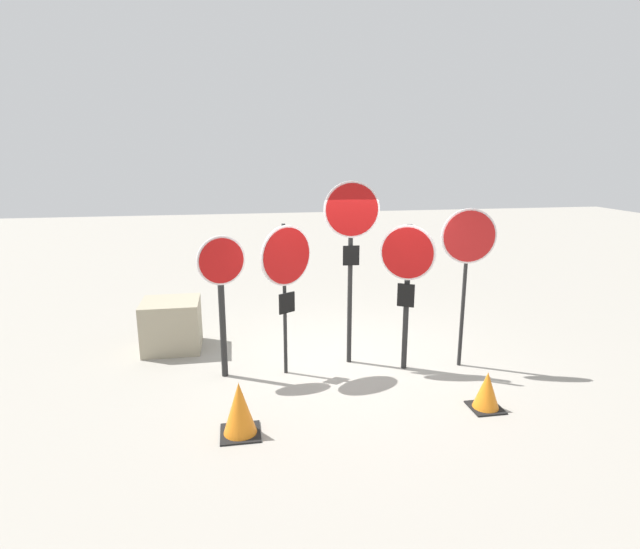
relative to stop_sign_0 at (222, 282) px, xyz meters
name	(u,v)px	position (x,y,z in m)	size (l,w,h in m)	color
ground_plane	(348,365)	(1.82, 0.09, -1.41)	(40.00, 40.00, 0.00)	gray
stop_sign_0	(222,282)	(0.00, 0.00, 0.00)	(0.65, 0.26, 2.06)	black
stop_sign_1	(286,265)	(0.89, -0.05, 0.22)	(0.74, 0.46, 2.20)	black
stop_sign_2	(351,233)	(1.86, 0.17, 0.61)	(0.81, 0.15, 2.76)	black
stop_sign_3	(407,270)	(2.60, -0.19, 0.11)	(0.69, 0.42, 2.17)	black
stop_sign_4	(468,248)	(3.48, -0.24, 0.40)	(0.79, 0.17, 2.39)	black
traffic_cone_0	(487,391)	(3.24, -1.50, -1.17)	(0.39, 0.39, 0.49)	black
traffic_cone_1	(239,409)	(0.17, -1.56, -1.09)	(0.46, 0.46, 0.64)	black
storage_crate	(172,325)	(-0.87, 1.23, -1.00)	(0.91, 0.83, 0.82)	#9E937A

